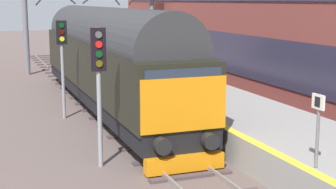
# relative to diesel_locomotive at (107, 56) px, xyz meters

# --- Properties ---
(ground_plane) EXTENTS (140.00, 140.00, 0.00)m
(ground_plane) POSITION_rel_diesel_locomotive_xyz_m (-0.00, -4.96, -2.48)
(ground_plane) COLOR #63524E
(ground_plane) RESTS_ON ground
(track_main) EXTENTS (2.50, 60.00, 0.15)m
(track_main) POSITION_rel_diesel_locomotive_xyz_m (-0.00, -4.96, -2.43)
(track_main) COLOR gray
(track_main) RESTS_ON ground
(station_platform) EXTENTS (4.00, 44.00, 1.01)m
(station_platform) POSITION_rel_diesel_locomotive_xyz_m (3.60, -4.96, -1.98)
(station_platform) COLOR gray
(station_platform) RESTS_ON ground
(diesel_locomotive) EXTENTS (2.74, 18.93, 4.68)m
(diesel_locomotive) POSITION_rel_diesel_locomotive_xyz_m (0.00, 0.00, 0.00)
(diesel_locomotive) COLOR black
(diesel_locomotive) RESTS_ON ground
(signal_post_mid) EXTENTS (0.44, 0.22, 4.20)m
(signal_post_mid) POSITION_rel_diesel_locomotive_xyz_m (-2.18, -7.95, 0.27)
(signal_post_mid) COLOR gray
(signal_post_mid) RESTS_ON ground
(signal_post_far) EXTENTS (0.44, 0.22, 4.16)m
(signal_post_far) POSITION_rel_diesel_locomotive_xyz_m (-2.18, -1.10, 0.20)
(signal_post_far) COLOR gray
(signal_post_far) RESTS_ON ground
(platform_number_sign) EXTENTS (0.10, 0.44, 1.80)m
(platform_number_sign) POSITION_rel_diesel_locomotive_xyz_m (2.00, -12.77, -0.27)
(platform_number_sign) COLOR slate
(platform_number_sign) RESTS_ON station_platform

